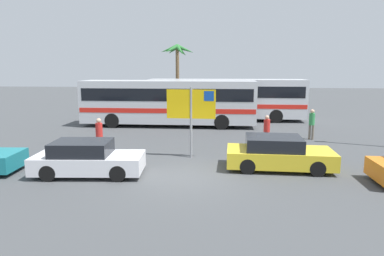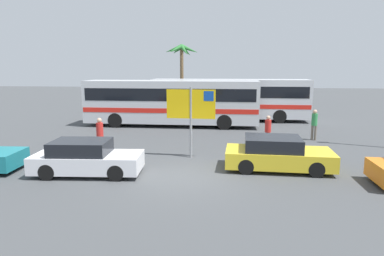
% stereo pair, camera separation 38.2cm
% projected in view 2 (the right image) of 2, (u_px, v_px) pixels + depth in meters
% --- Properties ---
extents(ground, '(120.00, 120.00, 0.00)m').
position_uv_depth(ground, '(183.00, 177.00, 12.85)').
color(ground, '#424447').
extents(bus_front_coach, '(12.02, 2.52, 3.17)m').
position_uv_depth(bus_front_coach, '(171.00, 101.00, 23.95)').
color(bus_front_coach, silver).
rests_on(bus_front_coach, ground).
extents(bus_rear_coach, '(12.02, 2.52, 3.17)m').
position_uv_depth(bus_rear_coach, '(229.00, 97.00, 26.59)').
color(bus_rear_coach, silver).
rests_on(bus_rear_coach, ground).
extents(ferry_sign, '(2.20, 0.16, 3.20)m').
position_uv_depth(ferry_sign, '(192.00, 107.00, 15.29)').
color(ferry_sign, gray).
rests_on(ferry_sign, ground).
extents(car_yellow, '(4.26, 2.04, 1.32)m').
position_uv_depth(car_yellow, '(277.00, 154.00, 13.74)').
color(car_yellow, yellow).
rests_on(car_yellow, ground).
extents(car_white, '(4.20, 2.00, 1.32)m').
position_uv_depth(car_white, '(86.00, 158.00, 13.10)').
color(car_white, silver).
rests_on(car_white, ground).
extents(pedestrian_by_bus, '(0.32, 0.32, 1.74)m').
position_uv_depth(pedestrian_by_bus, '(314.00, 122.00, 19.27)').
color(pedestrian_by_bus, '#706656').
rests_on(pedestrian_by_bus, ground).
extents(pedestrian_crossing_lot, '(0.32, 0.32, 1.75)m').
position_uv_depth(pedestrian_crossing_lot, '(100.00, 133.00, 16.05)').
color(pedestrian_crossing_lot, '#1E2347').
rests_on(pedestrian_crossing_lot, ground).
extents(pedestrian_near_sign, '(0.32, 0.32, 1.65)m').
position_uv_depth(pedestrian_near_sign, '(268.00, 129.00, 17.50)').
color(pedestrian_near_sign, '#2D2D33').
rests_on(pedestrian_near_sign, ground).
extents(palm_tree_seaside, '(3.16, 2.83, 6.17)m').
position_uv_depth(palm_tree_seaside, '(181.00, 58.00, 31.27)').
color(palm_tree_seaside, brown).
rests_on(palm_tree_seaside, ground).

